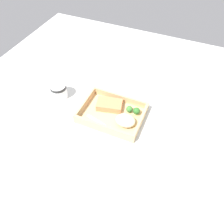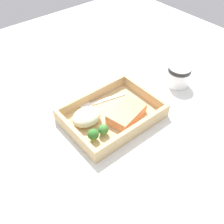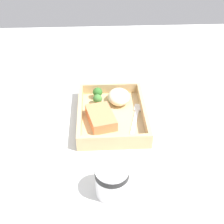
% 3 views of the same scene
% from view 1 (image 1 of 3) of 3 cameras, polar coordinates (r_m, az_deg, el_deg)
% --- Properties ---
extents(ground_plane, '(1.60, 1.60, 0.02)m').
position_cam_1_polar(ground_plane, '(1.02, -0.00, -1.37)').
color(ground_plane, silver).
extents(takeout_tray, '(0.29, 0.21, 0.01)m').
position_cam_1_polar(takeout_tray, '(1.01, -0.00, -0.78)').
color(takeout_tray, tan).
rests_on(takeout_tray, ground_plane).
extents(tray_rim, '(0.29, 0.21, 0.03)m').
position_cam_1_polar(tray_rim, '(0.99, -0.00, 0.09)').
color(tray_rim, tan).
rests_on(tray_rim, takeout_tray).
extents(salmon_fillet, '(0.13, 0.10, 0.03)m').
position_cam_1_polar(salmon_fillet, '(1.02, -0.66, 1.86)').
color(salmon_fillet, '#E88353').
rests_on(salmon_fillet, takeout_tray).
extents(mashed_potatoes, '(0.09, 0.07, 0.04)m').
position_cam_1_polar(mashed_potatoes, '(0.95, 3.53, -2.22)').
color(mashed_potatoes, beige).
rests_on(mashed_potatoes, takeout_tray).
extents(broccoli_floret_1, '(0.03, 0.03, 0.04)m').
position_cam_1_polar(broccoli_floret_1, '(0.99, 6.43, 0.25)').
color(broccoli_floret_1, '#80A151').
rests_on(broccoli_floret_1, takeout_tray).
extents(broccoli_floret_2, '(0.03, 0.03, 0.04)m').
position_cam_1_polar(broccoli_floret_2, '(1.00, 4.56, 0.74)').
color(broccoli_floret_2, '#799D5D').
rests_on(broccoli_floret_2, takeout_tray).
extents(fork, '(0.16, 0.05, 0.00)m').
position_cam_1_polar(fork, '(0.96, -2.33, -3.32)').
color(fork, white).
rests_on(fork, takeout_tray).
extents(paper_cup, '(0.08, 0.08, 0.08)m').
position_cam_1_polar(paper_cup, '(1.10, -13.70, 5.54)').
color(paper_cup, white).
rests_on(paper_cup, ground_plane).
extents(receipt_slip, '(0.11, 0.14, 0.00)m').
position_cam_1_polar(receipt_slip, '(0.89, -7.60, -11.75)').
color(receipt_slip, white).
rests_on(receipt_slip, ground_plane).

